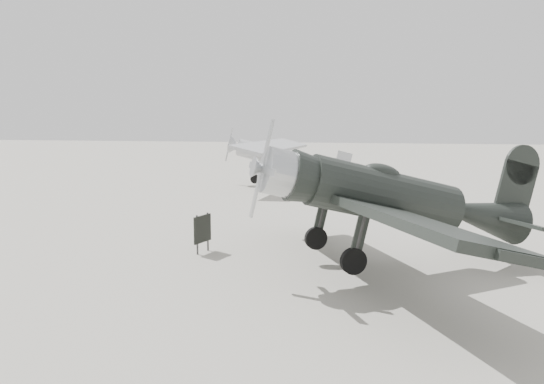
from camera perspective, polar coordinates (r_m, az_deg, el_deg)
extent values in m
plane|color=#9E9A8C|center=(18.42, -4.78, -5.03)|extent=(160.00, 160.00, 0.00)
cylinder|color=black|center=(14.31, 11.84, -0.55)|extent=(4.33, 3.11, 1.33)
cone|color=black|center=(15.98, 21.90, 0.08)|extent=(2.77, 2.24, 1.24)
cylinder|color=#BABDBF|center=(13.24, 0.60, -1.05)|extent=(1.30, 1.44, 1.18)
cone|color=#BABDBF|center=(13.09, -1.80, -1.15)|extent=(0.54, 0.63, 0.53)
cube|color=#BABDBF|center=(13.11, -1.52, -1.14)|extent=(0.13, 0.18, 2.47)
ellipsoid|color=black|center=(14.15, 11.22, 1.78)|extent=(1.23, 1.06, 0.44)
cube|color=black|center=(14.07, 9.39, -2.01)|extent=(7.03, 11.06, 0.21)
cube|color=black|center=(16.45, 24.02, 0.33)|extent=(2.77, 4.03, 0.10)
cube|color=black|center=(16.47, 24.56, 3.14)|extent=(1.06, 0.61, 1.71)
cylinder|color=black|center=(13.07, 10.13, -8.64)|extent=(0.64, 0.43, 0.65)
cylinder|color=black|center=(15.34, 5.96, -6.11)|extent=(0.64, 0.43, 0.65)
cylinder|color=#333333|center=(12.90, 10.19, -5.93)|extent=(0.14, 0.14, 1.33)
cylinder|color=#333333|center=(15.20, 5.99, -3.77)|extent=(0.14, 0.14, 1.33)
cylinder|color=black|center=(16.66, 24.56, -1.20)|extent=(0.22, 0.16, 0.21)
cylinder|color=#ACAEB2|center=(33.07, 0.56, 3.77)|extent=(5.23, 1.49, 1.09)
cone|color=#ACAEB2|center=(32.30, 6.51, 3.63)|extent=(1.86, 1.13, 0.99)
cone|color=#ACAEB2|center=(33.96, -4.12, 3.85)|extent=(0.67, 1.08, 1.03)
cube|color=#ACAEB2|center=(34.10, -4.75, 3.86)|extent=(0.06, 0.14, 2.18)
cube|color=#ACAEB2|center=(33.14, -0.10, 4.84)|extent=(2.73, 11.03, 0.18)
cube|color=#ACAEB2|center=(32.21, 7.38, 3.69)|extent=(1.15, 3.43, 0.08)
cube|color=#ACAEB2|center=(32.16, 7.58, 4.83)|extent=(0.90, 0.15, 1.29)
cylinder|color=black|center=(32.39, -1.32, 1.01)|extent=(0.56, 0.18, 0.56)
cylinder|color=black|center=(34.47, -0.22, 1.41)|extent=(0.56, 0.18, 0.56)
cylinder|color=#333333|center=(32.33, -1.32, 2.00)|extent=(0.10, 0.10, 1.19)
cylinder|color=#333333|center=(34.41, -0.22, 2.35)|extent=(0.10, 0.10, 1.19)
cylinder|color=black|center=(32.21, 7.72, 3.06)|extent=(0.18, 0.08, 0.18)
cylinder|color=#333333|center=(16.27, -8.05, -4.60)|extent=(0.07, 0.07, 1.21)
cylinder|color=#333333|center=(16.72, -6.93, -4.25)|extent=(0.07, 0.07, 1.21)
cube|color=black|center=(16.46, -7.49, -3.95)|extent=(0.28, 0.82, 0.84)
cube|color=beige|center=(16.47, -7.59, -3.78)|extent=(0.19, 0.63, 0.17)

